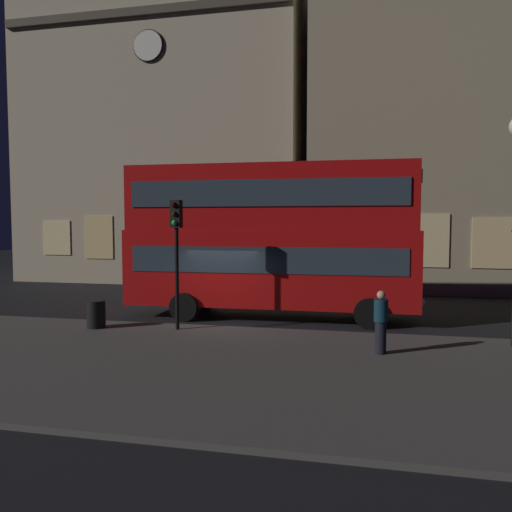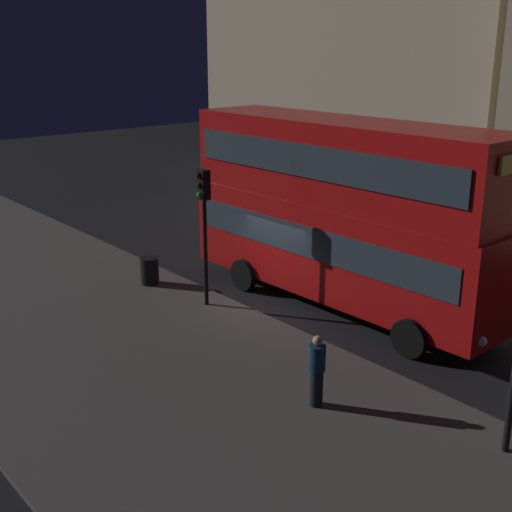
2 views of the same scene
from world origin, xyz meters
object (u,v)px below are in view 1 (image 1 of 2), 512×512
litter_bin (96,314)px  pedestrian (381,322)px  double_decker_bus (270,234)px  traffic_light_near_kerb (176,237)px

litter_bin → pedestrian: bearing=-8.6°
double_decker_bus → pedestrian: (3.79, -4.79, -2.10)m
pedestrian → traffic_light_near_kerb: bearing=-45.7°
double_decker_bus → pedestrian: 6.46m
double_decker_bus → litter_bin: (-4.96, -3.47, -2.49)m
double_decker_bus → pedestrian: double_decker_bus is taller
traffic_light_near_kerb → litter_bin: traffic_light_near_kerb is taller
double_decker_bus → litter_bin: size_ratio=12.09×
pedestrian → double_decker_bus: bearing=-82.5°
double_decker_bus → traffic_light_near_kerb: double_decker_bus is taller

